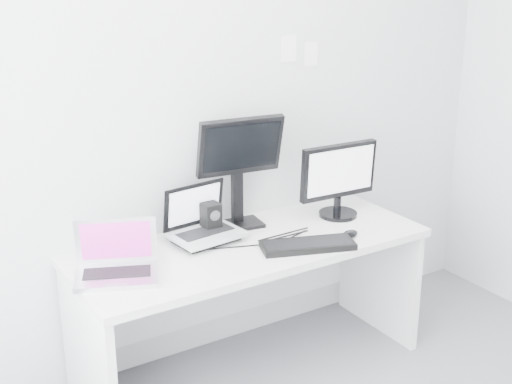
% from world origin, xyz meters
% --- Properties ---
extents(back_wall, '(3.60, 0.00, 3.60)m').
position_xyz_m(back_wall, '(0.00, 1.60, 1.35)').
color(back_wall, silver).
rests_on(back_wall, ground).
extents(desk, '(1.80, 0.70, 0.73)m').
position_xyz_m(desk, '(0.00, 1.25, 0.36)').
color(desk, silver).
rests_on(desk, ground).
extents(macbook, '(0.44, 0.39, 0.27)m').
position_xyz_m(macbook, '(-0.72, 1.22, 0.87)').
color(macbook, '#B2B1B6').
rests_on(macbook, desk).
extents(speaker, '(0.11, 0.11, 0.17)m').
position_xyz_m(speaker, '(-0.12, 1.44, 0.82)').
color(speaker, black).
rests_on(speaker, desk).
extents(dell_laptop, '(0.37, 0.31, 0.29)m').
position_xyz_m(dell_laptop, '(-0.18, 1.38, 0.87)').
color(dell_laptop, '#B9BDC1').
rests_on(dell_laptop, desk).
extents(rear_monitor, '(0.47, 0.22, 0.61)m').
position_xyz_m(rear_monitor, '(0.07, 1.47, 1.04)').
color(rear_monitor, black).
rests_on(rear_monitor, desk).
extents(samsung_monitor, '(0.47, 0.23, 0.42)m').
position_xyz_m(samsung_monitor, '(0.61, 1.32, 0.94)').
color(samsung_monitor, black).
rests_on(samsung_monitor, desk).
extents(keyboard, '(0.49, 0.31, 0.03)m').
position_xyz_m(keyboard, '(0.20, 1.04, 0.75)').
color(keyboard, black).
rests_on(keyboard, desk).
extents(mouse, '(0.12, 0.09, 0.03)m').
position_xyz_m(mouse, '(0.47, 1.04, 0.75)').
color(mouse, black).
rests_on(mouse, desk).
extents(wall_note_0, '(0.10, 0.00, 0.14)m').
position_xyz_m(wall_note_0, '(0.45, 1.59, 1.62)').
color(wall_note_0, white).
rests_on(wall_note_0, back_wall).
extents(wall_note_1, '(0.09, 0.00, 0.13)m').
position_xyz_m(wall_note_1, '(0.60, 1.59, 1.58)').
color(wall_note_1, white).
rests_on(wall_note_1, back_wall).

